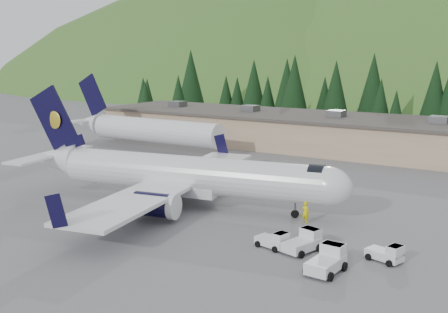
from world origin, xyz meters
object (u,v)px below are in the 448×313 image
(terminal_building, at_px, (305,130))
(baggage_tug_d, at_px, (304,242))
(baggage_tug_c, at_px, (328,260))
(second_airliner, at_px, (142,129))
(ramp_worker, at_px, (305,212))
(baggage_tug_a, at_px, (274,241))
(baggage_tug_b, at_px, (387,254))
(airliner, at_px, (182,175))

(terminal_building, height_order, baggage_tug_d, terminal_building)
(baggage_tug_c, relative_size, terminal_building, 0.05)
(second_airliner, bearing_deg, ramp_worker, -29.91)
(baggage_tug_a, distance_m, baggage_tug_b, 8.33)
(ramp_worker, bearing_deg, baggage_tug_a, 100.24)
(airliner, distance_m, second_airliner, 32.63)
(airliner, xyz_separation_m, terminal_building, (-4.02, 38.18, -0.43))
(second_airliner, distance_m, terminal_building, 25.55)
(second_airliner, distance_m, baggage_tug_d, 48.21)
(terminal_building, bearing_deg, ramp_worker, -65.82)
(baggage_tug_a, relative_size, baggage_tug_c, 0.81)
(airliner, relative_size, baggage_tug_c, 10.02)
(baggage_tug_b, bearing_deg, baggage_tug_a, -151.81)
(baggage_tug_a, distance_m, baggage_tug_d, 2.29)
(second_airliner, bearing_deg, airliner, -42.83)
(ramp_worker, bearing_deg, airliner, 10.24)
(baggage_tug_b, xyz_separation_m, ramp_worker, (-8.82, 5.51, 0.34))
(terminal_building, bearing_deg, baggage_tug_c, -64.17)
(baggage_tug_c, xyz_separation_m, terminal_building, (-22.50, 46.47, 1.83))
(baggage_tug_a, bearing_deg, ramp_worker, 107.39)
(second_airliner, relative_size, baggage_tug_a, 9.95)
(baggage_tug_b, distance_m, baggage_tug_d, 6.06)
(second_airliner, bearing_deg, baggage_tug_a, -37.24)
(baggage_tug_a, relative_size, baggage_tug_b, 0.98)
(airliner, xyz_separation_m, baggage_tug_b, (21.42, -4.35, -2.44))
(baggage_tug_d, height_order, ramp_worker, ramp_worker)
(baggage_tug_b, bearing_deg, baggage_tug_d, -153.23)
(airliner, bearing_deg, baggage_tug_b, -22.02)
(second_airliner, relative_size, baggage_tug_b, 9.72)
(second_airliner, bearing_deg, baggage_tug_b, -30.33)
(baggage_tug_a, height_order, baggage_tug_c, baggage_tug_c)
(second_airliner, distance_m, baggage_tug_c, 52.28)
(ramp_worker, bearing_deg, baggage_tug_d, 118.34)
(baggage_tug_b, bearing_deg, ramp_worker, 164.09)
(airliner, height_order, terminal_building, airliner)
(airliner, height_order, second_airliner, second_airliner)
(second_airliner, xyz_separation_m, baggage_tug_b, (45.36, -26.53, -2.71))
(airliner, distance_m, ramp_worker, 12.83)
(baggage_tug_d, bearing_deg, baggage_tug_b, -64.06)
(baggage_tug_a, height_order, terminal_building, terminal_building)
(second_airliner, xyz_separation_m, baggage_tug_a, (37.21, -28.28, -2.71))
(baggage_tug_c, bearing_deg, ramp_worker, 35.76)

